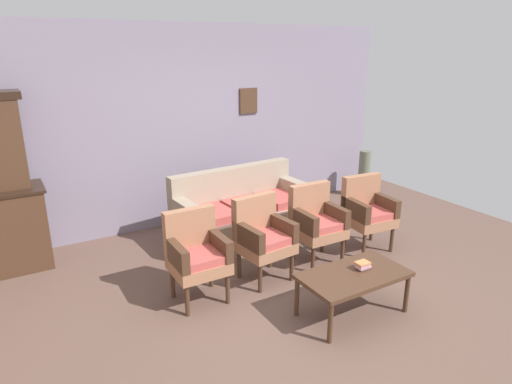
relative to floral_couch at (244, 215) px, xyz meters
name	(u,v)px	position (x,y,z in m)	size (l,w,h in m)	color
ground_plane	(300,303)	(-0.28, -1.65, -0.33)	(7.68, 7.68, 0.00)	brown
wall_back_with_decor	(190,127)	(-0.28, 0.98, 1.02)	(6.40, 0.09, 2.70)	gray
floral_couch	(244,215)	(0.00, 0.00, 0.00)	(1.83, 0.92, 0.90)	gray
armchair_near_couch_end	(196,252)	(-1.11, -1.05, 0.17)	(0.52, 0.49, 0.90)	#9E6B4C
armchair_row_middle	(263,235)	(-0.33, -1.02, 0.17)	(0.56, 0.54, 0.90)	#9E6B4C
armchair_near_cabinet	(316,220)	(0.41, -0.98, 0.17)	(0.53, 0.50, 0.90)	#9E6B4C
armchair_by_doorway	(367,210)	(1.17, -1.02, 0.17)	(0.56, 0.54, 0.90)	#9E6B4C
coffee_table	(353,278)	(0.02, -2.04, 0.05)	(1.00, 0.56, 0.42)	#472D1E
book_stack_on_table	(363,265)	(0.15, -2.01, 0.13)	(0.14, 0.11, 0.07)	#7C83A5
floor_vase_by_wall	(364,174)	(2.57, 0.50, 0.06)	(0.19, 0.19, 0.77)	#5F6754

